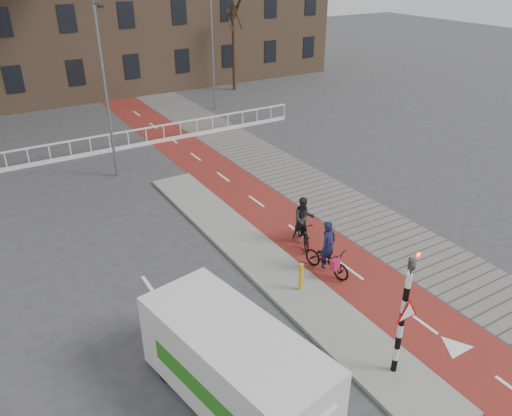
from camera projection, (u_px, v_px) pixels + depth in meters
ground at (357, 320)px, 14.23m from camera, size 120.00×120.00×0.00m
bike_lane at (234, 185)px, 22.52m from camera, size 2.50×60.00×0.01m
sidewalk at (285, 172)px, 23.81m from camera, size 3.00×60.00×0.01m
curb_island at (262, 260)px, 16.92m from camera, size 1.80×16.00×0.12m
traffic_signal at (404, 310)px, 11.51m from camera, size 0.80×0.80×3.68m
bollard at (301, 277)px, 15.14m from camera, size 0.12×0.12×0.92m
cyclist_near at (327, 256)px, 16.06m from camera, size 0.99×1.87×1.86m
cyclist_far at (303, 225)px, 17.60m from camera, size 1.09×1.73×1.83m
van at (235, 366)px, 11.16m from camera, size 2.79×5.14×2.09m
railing at (50, 157)px, 24.71m from camera, size 28.00×0.10×0.99m
tree_right at (234, 48)px, 36.67m from camera, size 0.27×0.27×6.13m
streetlight_near at (106, 95)px, 21.67m from camera, size 0.12×0.12×7.64m
streetlight_right at (213, 51)px, 31.65m from camera, size 0.12×0.12×7.49m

